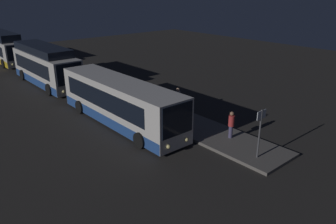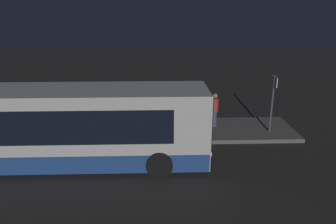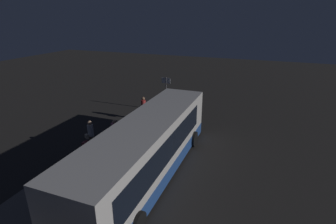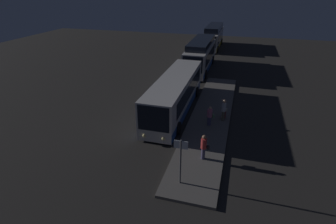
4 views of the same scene
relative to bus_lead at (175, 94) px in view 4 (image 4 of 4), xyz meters
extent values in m
plane|color=#2B2826|center=(0.80, 0.08, -1.52)|extent=(80.00, 80.00, 0.00)
cube|color=#605B56|center=(0.80, 3.29, -1.43)|extent=(20.00, 3.21, 0.18)
cube|color=silver|center=(0.05, 0.00, 0.09)|extent=(11.75, 2.54, 2.89)
cube|color=#23478C|center=(0.05, 0.00, -1.00)|extent=(11.69, 2.56, 0.70)
cube|color=black|center=(-0.24, 0.00, 0.44)|extent=(9.64, 2.57, 1.27)
cube|color=black|center=(5.95, 0.00, 0.51)|extent=(0.06, 2.23, 1.85)
sphere|color=#F9E58C|center=(5.97, 0.70, -0.90)|extent=(0.24, 0.24, 0.24)
sphere|color=#F9E58C|center=(5.97, -0.70, -0.90)|extent=(0.24, 0.24, 0.24)
cylinder|color=black|center=(4.05, 1.27, -1.03)|extent=(0.98, 0.30, 0.98)
cylinder|color=black|center=(4.05, -1.27, -1.03)|extent=(0.98, 0.30, 0.98)
cylinder|color=black|center=(-3.59, 1.27, -1.03)|extent=(0.98, 0.30, 0.98)
cylinder|color=black|center=(-3.59, -1.27, -1.03)|extent=(0.98, 0.30, 0.98)
cube|color=silver|center=(-12.98, 0.00, 0.10)|extent=(10.55, 2.60, 2.88)
cube|color=#23478C|center=(-12.98, 0.00, -0.99)|extent=(10.50, 2.62, 0.70)
cube|color=black|center=(-13.24, 0.00, 0.45)|extent=(8.65, 2.63, 1.27)
cube|color=black|center=(-7.68, 0.00, 0.52)|extent=(0.06, 2.28, 1.84)
sphere|color=#F9E58C|center=(-7.66, 0.71, -0.89)|extent=(0.24, 0.24, 0.24)
sphere|color=#F9E58C|center=(-7.66, -0.71, -0.89)|extent=(0.24, 0.24, 0.24)
cylinder|color=black|center=(-9.39, 1.30, -0.99)|extent=(1.05, 0.30, 1.05)
cylinder|color=black|center=(-9.39, -1.30, -0.99)|extent=(1.05, 0.30, 1.05)
cylinder|color=black|center=(-16.25, 1.30, -0.99)|extent=(1.05, 0.30, 1.05)
cylinder|color=black|center=(-16.25, -1.30, -0.99)|extent=(1.05, 0.30, 1.05)
cube|color=black|center=(-13.40, 0.00, 1.89)|extent=(8.97, 2.39, 0.70)
cube|color=silver|center=(-26.81, 0.00, 0.00)|extent=(10.48, 2.42, 2.68)
cube|color=gold|center=(-26.81, 0.00, -0.99)|extent=(10.43, 2.44, 0.70)
cube|color=black|center=(-27.07, 0.00, 0.33)|extent=(8.59, 2.45, 1.18)
cube|color=black|center=(-21.55, 0.00, 0.39)|extent=(0.06, 2.13, 1.72)
sphere|color=#F9E58C|center=(-21.53, 0.67, -0.89)|extent=(0.24, 0.24, 0.24)
sphere|color=#F9E58C|center=(-21.53, -0.67, -0.89)|extent=(0.24, 0.24, 0.24)
cylinder|color=black|center=(-23.25, 1.21, -1.00)|extent=(1.05, 0.30, 1.05)
cylinder|color=black|center=(-23.25, -1.21, -1.00)|extent=(1.05, 0.30, 1.05)
cylinder|color=black|center=(-30.06, 1.21, -1.00)|extent=(1.05, 0.30, 1.05)
cylinder|color=black|center=(-30.06, -1.21, -1.00)|extent=(1.05, 0.30, 1.05)
cube|color=black|center=(-27.23, 0.00, 1.79)|extent=(8.91, 2.23, 0.89)
cylinder|color=#4C476B|center=(6.88, 3.59, -0.94)|extent=(0.34, 0.34, 0.78)
cylinder|color=#BF3333|center=(6.88, 3.59, -0.21)|extent=(0.48, 0.48, 0.68)
sphere|color=#9E7051|center=(6.88, 3.59, 0.25)|extent=(0.26, 0.26, 0.26)
cube|color=black|center=(6.75, 3.84, -0.50)|extent=(0.31, 0.26, 0.24)
cylinder|color=#4C476B|center=(2.34, 3.35, -0.98)|extent=(0.38, 0.38, 0.72)
cylinder|color=#CC6B8C|center=(2.34, 3.35, -0.30)|extent=(0.54, 0.54, 0.63)
sphere|color=tan|center=(2.34, 3.35, 0.13)|extent=(0.24, 0.24, 0.24)
cube|color=#598C59|center=(2.22, 3.63, -0.56)|extent=(0.31, 0.24, 0.24)
cylinder|color=#6B604C|center=(1.24, 4.32, -0.93)|extent=(0.32, 0.32, 0.82)
cylinder|color=silver|center=(1.24, 4.32, -0.16)|extent=(0.46, 0.46, 0.71)
sphere|color=tan|center=(1.24, 4.32, 0.33)|extent=(0.27, 0.27, 0.27)
cube|color=beige|center=(1.00, 4.45, -0.47)|extent=(0.25, 0.31, 0.24)
cube|color=maroon|center=(0.74, 4.39, -1.01)|extent=(0.37, 0.27, 0.65)
cylinder|color=black|center=(0.74, 4.39, -0.57)|extent=(0.02, 0.02, 0.24)
cylinder|color=#4C4C51|center=(9.46, 2.72, 0.06)|extent=(0.10, 0.10, 2.79)
cube|color=silver|center=(9.46, 2.72, 1.17)|extent=(0.04, 0.75, 0.46)
camera|label=1|loc=(18.33, -11.39, 7.38)|focal=35.00mm
camera|label=2|loc=(4.01, -12.06, 4.47)|focal=35.00mm
camera|label=3|loc=(-10.37, -5.10, 6.30)|focal=28.00mm
camera|label=4|loc=(20.61, 5.20, 8.63)|focal=28.00mm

